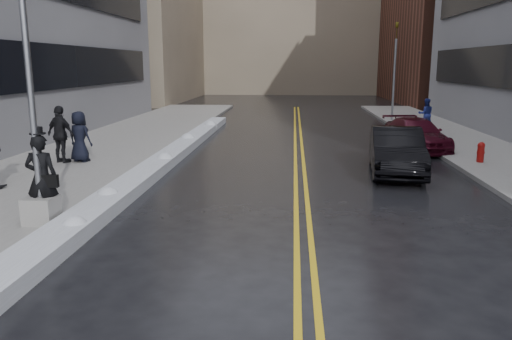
% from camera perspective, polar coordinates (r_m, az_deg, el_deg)
% --- Properties ---
extents(ground, '(160.00, 160.00, 0.00)m').
position_cam_1_polar(ground, '(9.27, -10.25, -11.13)').
color(ground, black).
rests_on(ground, ground).
extents(sidewalk_west, '(5.50, 50.00, 0.15)m').
position_cam_1_polar(sidewalk_west, '(20.22, -19.08, 1.26)').
color(sidewalk_west, gray).
rests_on(sidewalk_west, ground).
extents(sidewalk_east, '(4.00, 50.00, 0.15)m').
position_cam_1_polar(sidewalk_east, '(20.14, 26.86, 0.57)').
color(sidewalk_east, gray).
rests_on(sidewalk_east, ground).
extents(lane_line_left, '(0.12, 50.00, 0.01)m').
position_cam_1_polar(lane_line_left, '(18.59, 4.53, 0.77)').
color(lane_line_left, gold).
rests_on(lane_line_left, ground).
extents(lane_line_right, '(0.12, 50.00, 0.01)m').
position_cam_1_polar(lane_line_right, '(18.60, 5.46, 0.76)').
color(lane_line_right, gold).
rests_on(lane_line_right, ground).
extents(snow_ridge, '(0.90, 30.00, 0.34)m').
position_cam_1_polar(snow_ridge, '(17.25, -11.59, 0.24)').
color(snow_ridge, silver).
rests_on(snow_ridge, ground).
extents(building_west_far, '(14.00, 22.00, 18.00)m').
position_cam_1_polar(building_west_far, '(55.43, -15.10, 17.18)').
color(building_west_far, gray).
rests_on(building_west_far, ground).
extents(building_far, '(36.00, 16.00, 22.00)m').
position_cam_1_polar(building_far, '(68.64, 4.26, 18.14)').
color(building_far, gray).
rests_on(building_far, ground).
extents(lamppost, '(0.65, 0.65, 7.62)m').
position_cam_1_polar(lamppost, '(11.69, -24.15, 5.66)').
color(lamppost, gray).
rests_on(lamppost, sidewalk_west).
extents(fire_hydrant, '(0.26, 0.26, 0.73)m').
position_cam_1_polar(fire_hydrant, '(19.69, 24.31, 1.98)').
color(fire_hydrant, maroon).
rests_on(fire_hydrant, sidewalk_east).
extents(traffic_signal, '(0.16, 0.20, 6.00)m').
position_cam_1_polar(traffic_signal, '(32.84, 15.56, 11.20)').
color(traffic_signal, gray).
rests_on(traffic_signal, sidewalk_east).
extents(pedestrian_fedora, '(0.73, 0.49, 1.98)m').
position_cam_1_polar(pedestrian_fedora, '(11.98, -23.29, -0.91)').
color(pedestrian_fedora, black).
rests_on(pedestrian_fedora, sidewalk_west).
extents(pedestrian_c, '(1.02, 0.81, 1.82)m').
position_cam_1_polar(pedestrian_c, '(19.05, -19.51, 3.62)').
color(pedestrian_c, black).
rests_on(pedestrian_c, sidewalk_west).
extents(pedestrian_d, '(1.29, 0.91, 2.04)m').
position_cam_1_polar(pedestrian_d, '(19.08, -21.41, 3.81)').
color(pedestrian_d, black).
rests_on(pedestrian_d, sidewalk_west).
extents(pedestrian_east, '(0.82, 0.65, 1.66)m').
position_cam_1_polar(pedestrian_east, '(28.67, 18.83, 6.09)').
color(pedestrian_east, navy).
rests_on(pedestrian_east, sidewalk_east).
extents(car_black, '(2.12, 4.80, 1.53)m').
position_cam_1_polar(car_black, '(17.36, 15.75, 2.11)').
color(car_black, black).
rests_on(car_black, ground).
extents(car_maroon, '(2.44, 4.78, 1.33)m').
position_cam_1_polar(car_maroon, '(22.51, 17.79, 3.90)').
color(car_maroon, '#450B1A').
rests_on(car_maroon, ground).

